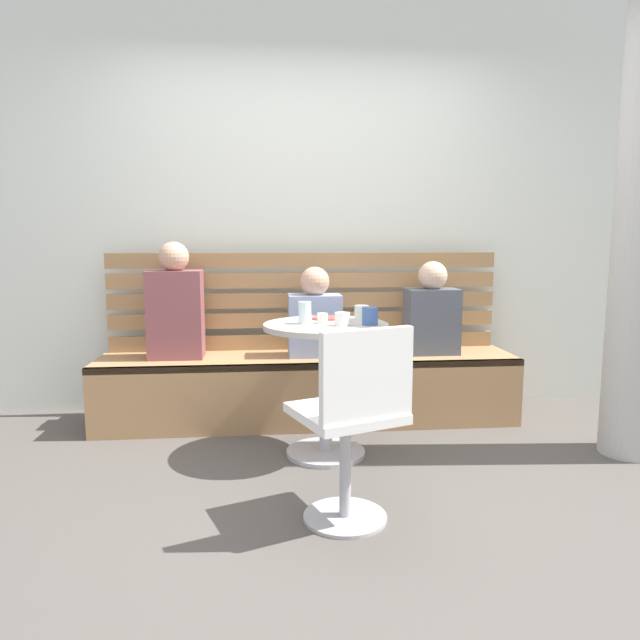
# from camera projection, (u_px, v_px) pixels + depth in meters

# --- Properties ---
(ground) EXTENTS (8.00, 8.00, 0.00)m
(ground) POSITION_uv_depth(u_px,v_px,m) (328.00, 502.00, 2.61)
(ground) COLOR #514C47
(back_wall) EXTENTS (5.20, 0.10, 2.90)m
(back_wall) POSITION_uv_depth(u_px,v_px,m) (303.00, 203.00, 4.02)
(back_wall) COLOR silver
(back_wall) RESTS_ON ground
(booth_bench) EXTENTS (2.70, 0.52, 0.44)m
(booth_bench) POSITION_uv_depth(u_px,v_px,m) (308.00, 388.00, 3.76)
(booth_bench) COLOR #A87C51
(booth_bench) RESTS_ON ground
(booth_backrest) EXTENTS (2.65, 0.04, 0.66)m
(booth_backrest) POSITION_uv_depth(u_px,v_px,m) (305.00, 301.00, 3.92)
(booth_backrest) COLOR #9A7249
(booth_backrest) RESTS_ON booth_bench
(cafe_table) EXTENTS (0.68, 0.68, 0.74)m
(cafe_table) POSITION_uv_depth(u_px,v_px,m) (326.00, 363.00, 3.12)
(cafe_table) COLOR #ADADB2
(cafe_table) RESTS_ON ground
(white_chair) EXTENTS (0.52, 0.52, 0.85)m
(white_chair) POSITION_uv_depth(u_px,v_px,m) (353.00, 418.00, 2.34)
(white_chair) COLOR #ADADB2
(white_chair) RESTS_ON ground
(person_adult) EXTENTS (0.34, 0.22, 0.74)m
(person_adult) POSITION_uv_depth(u_px,v_px,m) (175.00, 306.00, 3.62)
(person_adult) COLOR brown
(person_adult) RESTS_ON booth_bench
(person_child_left) EXTENTS (0.34, 0.22, 0.61)m
(person_child_left) POSITION_uv_depth(u_px,v_px,m) (432.00, 313.00, 3.78)
(person_child_left) COLOR #4C515B
(person_child_left) RESTS_ON booth_bench
(person_child_middle) EXTENTS (0.34, 0.22, 0.58)m
(person_child_middle) POSITION_uv_depth(u_px,v_px,m) (315.00, 317.00, 3.70)
(person_child_middle) COLOR #8C9EC6
(person_child_middle) RESTS_ON booth_bench
(cup_espresso_small) EXTENTS (0.06, 0.06, 0.05)m
(cup_espresso_small) POSITION_uv_depth(u_px,v_px,m) (322.00, 318.00, 3.10)
(cup_espresso_small) COLOR silver
(cup_espresso_small) RESTS_ON cafe_table
(cup_mug_blue) EXTENTS (0.08, 0.08, 0.09)m
(cup_mug_blue) POSITION_uv_depth(u_px,v_px,m) (370.00, 316.00, 3.03)
(cup_mug_blue) COLOR #3D5B9E
(cup_mug_blue) RESTS_ON cafe_table
(cup_ceramic_white) EXTENTS (0.08, 0.08, 0.07)m
(cup_ceramic_white) POSITION_uv_depth(u_px,v_px,m) (342.00, 319.00, 3.01)
(cup_ceramic_white) COLOR white
(cup_ceramic_white) RESTS_ON cafe_table
(cup_glass_tall) EXTENTS (0.07, 0.07, 0.12)m
(cup_glass_tall) POSITION_uv_depth(u_px,v_px,m) (305.00, 313.00, 3.08)
(cup_glass_tall) COLOR silver
(cup_glass_tall) RESTS_ON cafe_table
(cup_glass_short) EXTENTS (0.08, 0.08, 0.08)m
(cup_glass_short) POSITION_uv_depth(u_px,v_px,m) (361.00, 312.00, 3.25)
(cup_glass_short) COLOR silver
(cup_glass_short) RESTS_ON cafe_table
(plate_small) EXTENTS (0.17, 0.17, 0.01)m
(plate_small) POSITION_uv_depth(u_px,v_px,m) (327.00, 318.00, 3.27)
(plate_small) COLOR #DB4C42
(plate_small) RESTS_ON cafe_table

